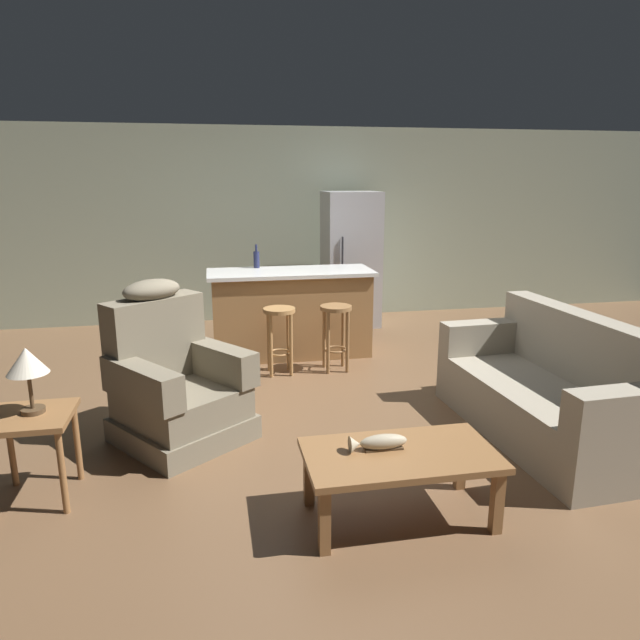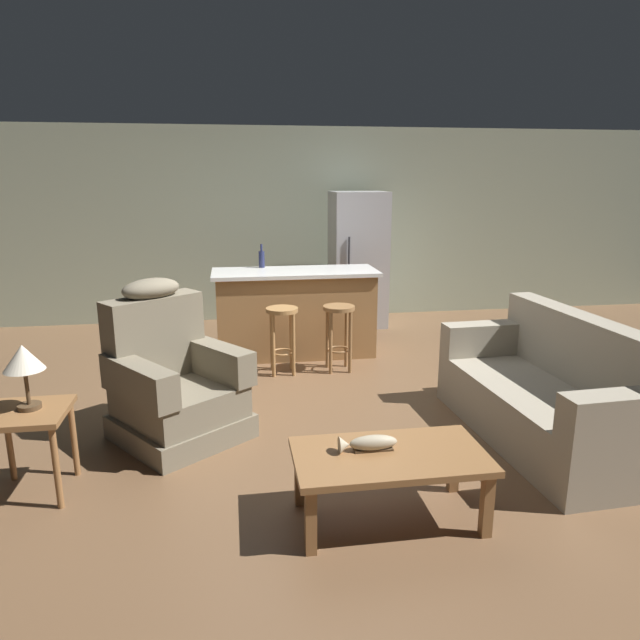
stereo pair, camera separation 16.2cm
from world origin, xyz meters
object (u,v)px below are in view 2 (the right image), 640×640
Objects in this scene: bar_stool_right at (339,326)px; bottle_tall_green at (262,259)px; fish_figurine at (368,443)px; couch at (550,396)px; bar_stool_left at (282,328)px; table_lamp at (23,361)px; coffee_table at (390,462)px; refrigerator at (358,260)px; kitchen_island at (295,312)px; end_table at (28,425)px; recliner_near_lamp at (173,383)px.

bottle_tall_green is (-0.72, 0.90, 0.58)m from bar_stool_right.
fish_figurine is 1.79m from couch.
couch is 2.85× the size of bar_stool_left.
bar_stool_left reaches higher than fish_figurine.
table_lamp reaches higher than couch.
fish_figurine is (-0.12, 0.05, 0.10)m from coffee_table.
kitchen_island is at bearing -129.05° from refrigerator.
bottle_tall_green is at bearing -144.67° from refrigerator.
end_table reaches higher than coffee_table.
bar_stool_right is at bearing -108.21° from refrigerator.
bar_stool_left is (-0.25, 2.59, 0.01)m from fish_figurine.
table_lamp is 0.60× the size of bar_stool_left.
fish_figurine is 0.19× the size of kitchen_island.
bottle_tall_green is at bearing 96.42° from fish_figurine.
refrigerator reaches higher than end_table.
recliner_near_lamp is at bearing 134.32° from coffee_table.
bottle_tall_green is at bearing 61.11° from end_table.
kitchen_island reaches higher than bar_stool_right.
couch is 2.22m from bar_stool_right.
coffee_table is at bearing 26.83° from couch.
table_lamp is 3.09m from bar_stool_right.
couch is at bearing -53.55° from bottle_tall_green.
table_lamp is 0.23× the size of refrigerator.
bottle_tall_green is at bearing 98.93° from bar_stool_left.
couch is at bearing 29.62° from coffee_table.
bar_stool_right is at bearing 82.88° from fish_figurine.
bottle_tall_green reaches higher than kitchen_island.
bottle_tall_green is (-1.32, -0.93, 0.17)m from refrigerator.
bar_stool_right is (0.32, 2.59, 0.01)m from fish_figurine.
table_lamp is at bearing -85.07° from recliner_near_lamp.
kitchen_island is 6.84× the size of bottle_tall_green.
bar_stool_right is 2.58× the size of bottle_tall_green.
couch is 4.73× the size of table_lamp.
bar_stool_right reaches higher than fish_figurine.
bar_stool_left is at bearing -81.07° from bottle_tall_green.
recliner_near_lamp is at bearing -13.16° from couch.
coffee_table is 2.68× the size of table_lamp.
refrigerator is (0.97, 1.20, 0.40)m from kitchen_island.
fish_figurine is at bearing -15.74° from end_table.
refrigerator reaches higher than recliner_near_lamp.
fish_figurine is 0.83× the size of table_lamp.
coffee_table is 0.57× the size of couch.
table_lamp is at bearing 0.36° from couch.
bar_stool_left is at bearing 180.00° from bar_stool_right.
end_table is 3.30m from kitchen_island.
bottle_tall_green is at bearing 142.48° from kitchen_island.
bottle_tall_green is (1.61, 2.92, 0.59)m from end_table.
couch is at bearing 26.24° from fish_figurine.
refrigerator is at bearing 52.72° from table_lamp.
kitchen_island is at bearing 90.84° from fish_figurine.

